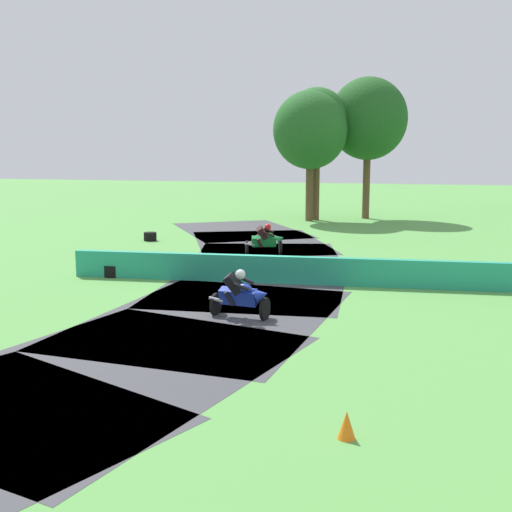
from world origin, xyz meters
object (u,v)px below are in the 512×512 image
at_px(motorcycle_lead_blue, 241,295).
at_px(tire_stack_mid_a, 113,270).
at_px(tire_stack_mid_b, 150,237).
at_px(traffic_cone, 347,425).
at_px(motorcycle_chase_green, 266,240).

distance_m(motorcycle_lead_blue, tire_stack_mid_a, 7.24).
height_order(tire_stack_mid_b, traffic_cone, traffic_cone).
distance_m(tire_stack_mid_a, traffic_cone, 14.20).
relative_size(tire_stack_mid_a, tire_stack_mid_b, 1.17).
xyz_separation_m(motorcycle_lead_blue, traffic_cone, (3.38, -6.49, -0.42)).
bearing_deg(traffic_cone, tire_stack_mid_b, 120.24).
bearing_deg(tire_stack_mid_a, tire_stack_mid_b, 104.18).
distance_m(motorcycle_chase_green, tire_stack_mid_a, 7.00).
relative_size(tire_stack_mid_a, traffic_cone, 1.60).
bearing_deg(tire_stack_mid_a, motorcycle_lead_blue, -37.56).
height_order(motorcycle_lead_blue, traffic_cone, motorcycle_lead_blue).
bearing_deg(motorcycle_lead_blue, motorcycle_chase_green, 99.02).
bearing_deg(tire_stack_mid_b, tire_stack_mid_a, -75.82).
bearing_deg(traffic_cone, motorcycle_chase_green, 106.77).
bearing_deg(motorcycle_chase_green, tire_stack_mid_b, 156.43).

